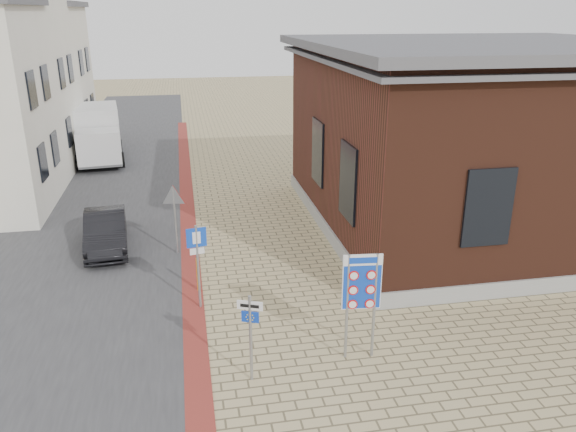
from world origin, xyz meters
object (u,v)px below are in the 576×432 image
object	(u,v)px
border_sign	(362,285)
bollard	(198,275)
box_truck	(98,134)
parking_sign	(197,253)
sedan	(106,231)
essen_sign	(250,326)

from	to	relation	value
border_sign	bollard	xyz separation A→B (m)	(-3.63, 4.07, -1.38)
box_truck	parking_sign	world-z (taller)	box_truck
sedan	essen_sign	size ratio (longest dim) A/B	1.86
box_truck	bollard	distance (m)	17.18
border_sign	box_truck	bearing A→B (deg)	117.75
essen_sign	parking_sign	distance (m)	3.65
sedan	border_sign	bearing A→B (deg)	-55.62
essen_sign	border_sign	bearing A→B (deg)	31.48
sedan	bollard	distance (m)	4.88
box_truck	sedan	bearing A→B (deg)	-89.28
essen_sign	box_truck	bearing A→B (deg)	127.42
box_truck	essen_sign	xyz separation A→B (m)	(5.72, -21.00, -0.13)
parking_sign	box_truck	bearing A→B (deg)	95.59
border_sign	parking_sign	world-z (taller)	border_sign
border_sign	bollard	world-z (taller)	border_sign
box_truck	bollard	world-z (taller)	box_truck
box_truck	essen_sign	distance (m)	21.76
box_truck	bollard	xyz separation A→B (m)	(4.72, -16.49, -0.97)
sedan	box_truck	world-z (taller)	box_truck
box_truck	border_sign	xyz separation A→B (m)	(8.35, -20.56, 0.41)
essen_sign	parking_sign	size ratio (longest dim) A/B	0.86
essen_sign	bollard	size ratio (longest dim) A/B	1.99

